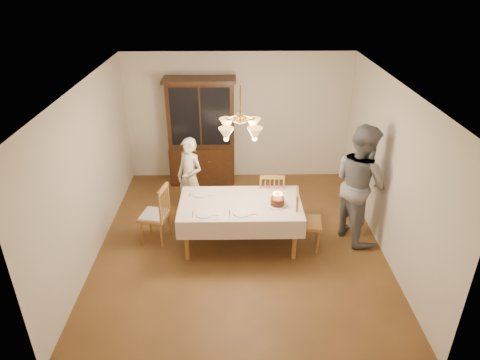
{
  "coord_description": "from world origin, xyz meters",
  "views": [
    {
      "loc": [
        -0.1,
        -5.76,
        4.1
      ],
      "look_at": [
        0.0,
        0.2,
        1.05
      ],
      "focal_mm": 32.0,
      "sensor_mm": 36.0,
      "label": 1
    }
  ],
  "objects_px": {
    "dining_table": "(240,207)",
    "elderly_woman": "(190,177)",
    "china_hutch": "(202,134)",
    "chair_far_side": "(271,200)",
    "birthday_cake": "(277,202)"
  },
  "relations": [
    {
      "from": "dining_table",
      "to": "birthday_cake",
      "type": "xyz_separation_m",
      "value": [
        0.57,
        -0.09,
        0.14
      ]
    },
    {
      "from": "dining_table",
      "to": "elderly_woman",
      "type": "height_order",
      "value": "elderly_woman"
    },
    {
      "from": "china_hutch",
      "to": "chair_far_side",
      "type": "height_order",
      "value": "china_hutch"
    },
    {
      "from": "china_hutch",
      "to": "elderly_woman",
      "type": "distance_m",
      "value": 1.34
    },
    {
      "from": "dining_table",
      "to": "china_hutch",
      "type": "relative_size",
      "value": 0.88
    },
    {
      "from": "chair_far_side",
      "to": "birthday_cake",
      "type": "relative_size",
      "value": 3.33
    },
    {
      "from": "china_hutch",
      "to": "chair_far_side",
      "type": "distance_m",
      "value": 2.15
    },
    {
      "from": "chair_far_side",
      "to": "birthday_cake",
      "type": "bearing_deg",
      "value": -87.39
    },
    {
      "from": "dining_table",
      "to": "china_hutch",
      "type": "height_order",
      "value": "china_hutch"
    },
    {
      "from": "china_hutch",
      "to": "birthday_cake",
      "type": "relative_size",
      "value": 7.2
    },
    {
      "from": "dining_table",
      "to": "birthday_cake",
      "type": "distance_m",
      "value": 0.59
    },
    {
      "from": "dining_table",
      "to": "elderly_woman",
      "type": "distance_m",
      "value": 1.29
    },
    {
      "from": "dining_table",
      "to": "chair_far_side",
      "type": "xyz_separation_m",
      "value": [
        0.54,
        0.62,
        -0.24
      ]
    },
    {
      "from": "chair_far_side",
      "to": "elderly_woman",
      "type": "xyz_separation_m",
      "value": [
        -1.4,
        0.34,
        0.28
      ]
    },
    {
      "from": "china_hutch",
      "to": "chair_far_side",
      "type": "xyz_separation_m",
      "value": [
        1.27,
        -1.63,
        -0.6
      ]
    }
  ]
}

